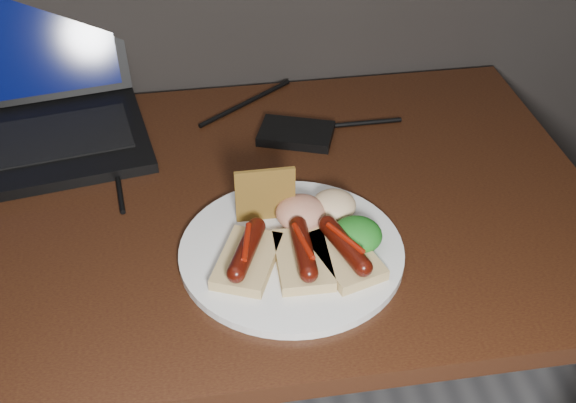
# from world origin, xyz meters

# --- Properties ---
(desk) EXTENTS (1.40, 0.70, 0.75)m
(desk) POSITION_xyz_m (0.00, 1.38, 0.66)
(desk) COLOR #371E0D
(desk) RESTS_ON ground
(laptop) EXTENTS (0.40, 0.40, 0.25)m
(laptop) POSITION_xyz_m (-0.16, 1.63, 0.80)
(laptop) COLOR black
(laptop) RESTS_ON desk
(hard_drive) EXTENTS (0.14, 0.12, 0.02)m
(hard_drive) POSITION_xyz_m (0.27, 1.54, 0.76)
(hard_drive) COLOR black
(hard_drive) RESTS_ON desk
(desk_cables) EXTENTS (0.95, 0.36, 0.01)m
(desk_cables) POSITION_xyz_m (0.01, 1.55, 0.75)
(desk_cables) COLOR black
(desk_cables) RESTS_ON desk
(plate) EXTENTS (0.36, 0.36, 0.01)m
(plate) POSITION_xyz_m (0.21, 1.25, 0.76)
(plate) COLOR silver
(plate) RESTS_ON desk
(bread_sausage_left) EXTENTS (0.11, 0.13, 0.04)m
(bread_sausage_left) POSITION_xyz_m (0.15, 1.22, 0.78)
(bread_sausage_left) COLOR #D3BC7C
(bread_sausage_left) RESTS_ON plate
(bread_sausage_center) EXTENTS (0.07, 0.12, 0.04)m
(bread_sausage_center) POSITION_xyz_m (0.22, 1.21, 0.78)
(bread_sausage_center) COLOR #D3BC7C
(bread_sausage_center) RESTS_ON plate
(bread_sausage_right) EXTENTS (0.10, 0.13, 0.04)m
(bread_sausage_right) POSITION_xyz_m (0.28, 1.21, 0.78)
(bread_sausage_right) COLOR #D3BC7C
(bread_sausage_right) RESTS_ON plate
(crispbread) EXTENTS (0.09, 0.01, 0.08)m
(crispbread) POSITION_xyz_m (0.19, 1.32, 0.80)
(crispbread) COLOR olive
(crispbread) RESTS_ON plate
(salad_greens) EXTENTS (0.07, 0.07, 0.04)m
(salad_greens) POSITION_xyz_m (0.30, 1.24, 0.78)
(salad_greens) COLOR #195D12
(salad_greens) RESTS_ON plate
(salsa_mound) EXTENTS (0.07, 0.07, 0.04)m
(salsa_mound) POSITION_xyz_m (0.24, 1.30, 0.78)
(salsa_mound) COLOR #AA1112
(salsa_mound) RESTS_ON plate
(coleslaw_mound) EXTENTS (0.06, 0.06, 0.04)m
(coleslaw_mound) POSITION_xyz_m (0.29, 1.31, 0.78)
(coleslaw_mound) COLOR beige
(coleslaw_mound) RESTS_ON plate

